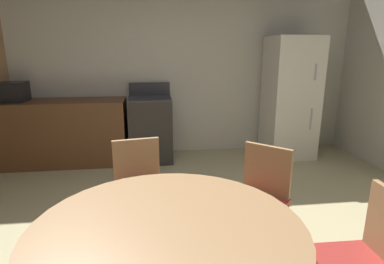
# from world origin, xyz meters

# --- Properties ---
(wall_back) EXTENTS (5.94, 0.12, 2.70)m
(wall_back) POSITION_xyz_m (0.00, 2.84, 1.35)
(wall_back) COLOR beige
(wall_back) RESTS_ON ground
(kitchen_counter) EXTENTS (2.05, 0.60, 0.90)m
(kitchen_counter) POSITION_xyz_m (-1.64, 2.44, 0.45)
(kitchen_counter) COLOR brown
(kitchen_counter) RESTS_ON ground
(oven_range) EXTENTS (0.60, 0.60, 1.10)m
(oven_range) POSITION_xyz_m (-0.27, 2.44, 0.47)
(oven_range) COLOR #2D2B28
(oven_range) RESTS_ON ground
(refrigerator) EXTENTS (0.68, 0.68, 1.76)m
(refrigerator) POSITION_xyz_m (1.79, 2.39, 0.88)
(refrigerator) COLOR silver
(refrigerator) RESTS_ON ground
(microwave) EXTENTS (0.44, 0.32, 0.26)m
(microwave) POSITION_xyz_m (-2.12, 2.44, 1.03)
(microwave) COLOR black
(microwave) RESTS_ON kitchen_counter
(dining_table) EXTENTS (1.34, 1.34, 0.76)m
(dining_table) POSITION_xyz_m (-0.18, -0.66, 0.61)
(dining_table) COLOR #9E754C
(dining_table) RESTS_ON ground
(chair_east) EXTENTS (0.41, 0.41, 0.87)m
(chair_east) POSITION_xyz_m (0.89, -0.68, 0.50)
(chair_east) COLOR #9E754C
(chair_east) RESTS_ON ground
(chair_north) EXTENTS (0.46, 0.46, 0.87)m
(chair_north) POSITION_xyz_m (-0.36, 0.39, 0.50)
(chair_north) COLOR #9E754C
(chair_north) RESTS_ON ground
(chair_northeast) EXTENTS (0.57, 0.57, 0.87)m
(chair_northeast) POSITION_xyz_m (0.56, 0.11, 0.50)
(chair_northeast) COLOR #9E754C
(chair_northeast) RESTS_ON ground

